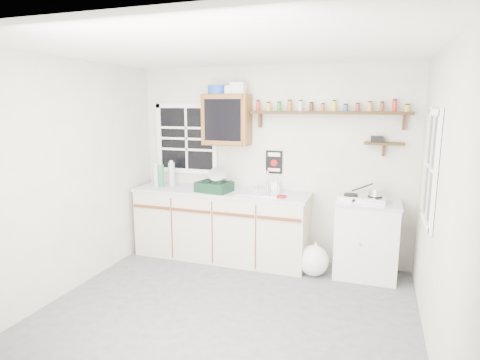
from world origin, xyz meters
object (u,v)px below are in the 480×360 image
at_px(spice_shelf, 328,112).
at_px(right_cabinet, 366,239).
at_px(dish_rack, 215,184).
at_px(main_cabinet, 221,224).
at_px(hotplate, 363,198).
at_px(upper_cabinet, 227,120).

bearing_deg(spice_shelf, right_cabinet, -19.45).
distance_m(right_cabinet, dish_rack, 1.96).
height_order(right_cabinet, dish_rack, dish_rack).
height_order(main_cabinet, dish_rack, dish_rack).
bearing_deg(dish_rack, main_cabinet, 82.08).
xyz_separation_m(right_cabinet, dish_rack, (-1.87, -0.13, 0.57)).
height_order(main_cabinet, spice_shelf, spice_shelf).
bearing_deg(hotplate, dish_rack, -168.81).
distance_m(spice_shelf, hotplate, 1.11).
distance_m(right_cabinet, spice_shelf, 1.58).
distance_m(upper_cabinet, spice_shelf, 1.28).
xyz_separation_m(upper_cabinet, spice_shelf, (1.27, 0.07, 0.11)).
height_order(main_cabinet, upper_cabinet, upper_cabinet).
relative_size(right_cabinet, hotplate, 1.59).
bearing_deg(main_cabinet, upper_cabinet, 76.32).
height_order(upper_cabinet, spice_shelf, upper_cabinet).
relative_size(right_cabinet, upper_cabinet, 1.40).
distance_m(main_cabinet, right_cabinet, 1.84).
xyz_separation_m(right_cabinet, hotplate, (-0.07, -0.02, 0.49)).
distance_m(right_cabinet, upper_cabinet, 2.26).
xyz_separation_m(main_cabinet, hotplate, (1.77, 0.01, 0.48)).
bearing_deg(dish_rack, spice_shelf, 23.69).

